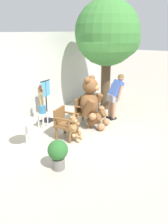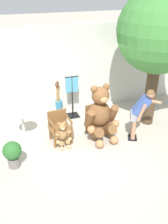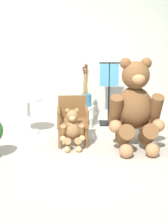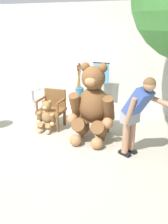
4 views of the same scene
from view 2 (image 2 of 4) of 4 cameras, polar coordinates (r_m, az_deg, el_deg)
The scene contains 13 objects.
ground_plane at distance 6.63m, azimuth 0.62°, elevation -8.64°, with size 60.00×60.00×0.00m, color #A8A091.
back_wall at distance 8.03m, azimuth -5.26°, elevation 9.36°, with size 10.00×0.16×2.80m, color beige.
wooden_chair_left at distance 6.78m, azimuth -5.63°, elevation -3.16°, with size 0.60×0.56×0.86m.
wooden_chair_right at distance 7.06m, azimuth 2.83°, elevation -1.67°, with size 0.60×0.56×0.86m.
teddy_bear_large at distance 6.70m, azimuth 3.84°, elevation -0.39°, with size 0.95×0.93×1.58m.
teddy_bear_small at distance 6.61m, azimuth -4.91°, elevation -5.15°, with size 0.43×0.42×0.72m.
person_visitor at distance 6.75m, azimuth 12.72°, elevation 0.36°, with size 0.88×0.50×1.50m.
white_stool at distance 7.72m, azimuth -5.65°, elevation 0.07°, with size 0.34×0.34×0.46m.
brush_bucket at distance 7.58m, azimuth -5.78°, elevation 2.16°, with size 0.22×0.22×0.89m.
round_side_table at distance 7.16m, azimuth -13.83°, elevation -2.22°, with size 0.56×0.56×0.72m.
patio_tree at distance 7.15m, azimuth 17.70°, elevation 16.64°, with size 2.37×2.26×3.89m.
potted_plant at distance 6.10m, azimuth -16.02°, elevation -8.96°, with size 0.44×0.44×0.68m.
clothing_display_stand at distance 7.87m, azimuth -2.71°, elevation 3.73°, with size 0.44×0.40×1.36m.
Camera 2 is at (-1.83, -4.98, 3.96)m, focal length 40.00 mm.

